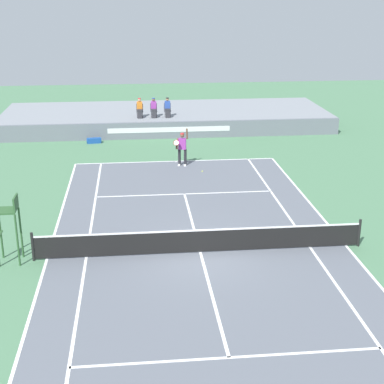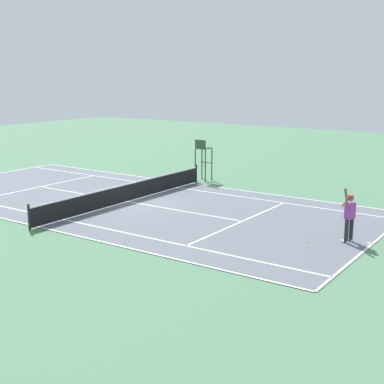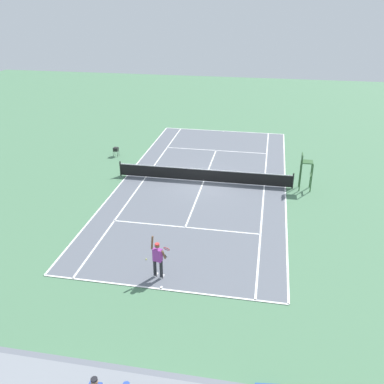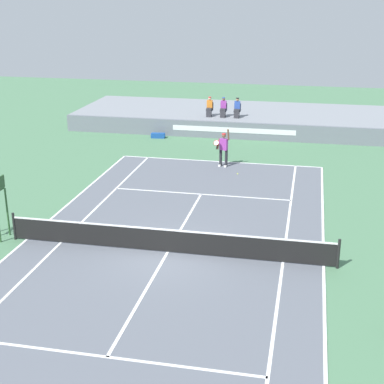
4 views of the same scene
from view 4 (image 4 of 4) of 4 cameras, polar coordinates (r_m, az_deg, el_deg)
ground_plane at (r=20.87m, az=-2.43°, el=-6.03°), size 80.00×80.00×0.00m
court at (r=20.87m, az=-2.43°, el=-6.00°), size 11.08×23.88×0.03m
net at (r=20.66m, az=-2.45°, el=-4.72°), size 11.98×0.10×1.07m
barrier_wall at (r=36.80m, az=4.11°, el=6.07°), size 22.33×0.25×1.07m
bleacher_platform at (r=40.53m, az=4.86°, el=7.29°), size 22.33×7.48×1.07m
spectator_seated_0 at (r=38.26m, az=1.73°, el=8.38°), size 0.44×0.60×1.26m
spectator_seated_1 at (r=38.12m, az=3.11°, el=8.32°), size 0.44×0.60×1.26m
spectator_seated_2 at (r=38.00m, az=4.47°, el=8.26°), size 0.44×0.60×1.26m
tennis_player at (r=30.71m, az=3.12°, el=4.31°), size 0.82×0.61×2.08m
tennis_ball at (r=29.67m, az=4.53°, el=1.80°), size 0.07×0.07×0.07m
equipment_bag at (r=37.06m, az=-3.37°, el=5.59°), size 0.93×0.43×0.32m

